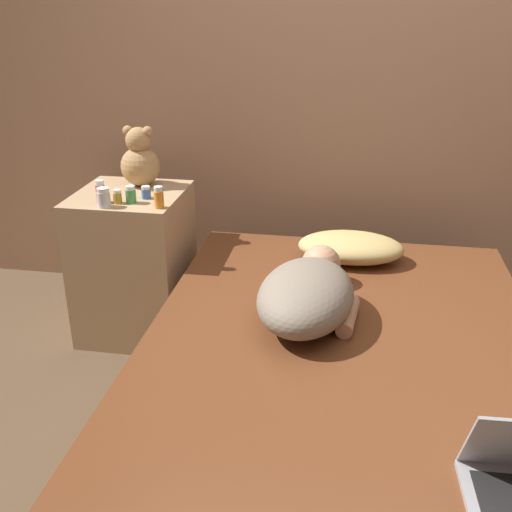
# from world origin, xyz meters

# --- Properties ---
(ground_plane) EXTENTS (12.00, 12.00, 0.00)m
(ground_plane) POSITION_xyz_m (0.00, 0.00, 0.00)
(ground_plane) COLOR brown
(wall_back) EXTENTS (8.00, 0.06, 2.60)m
(wall_back) POSITION_xyz_m (0.00, 1.21, 1.30)
(wall_back) COLOR tan
(wall_back) RESTS_ON ground_plane
(bed) EXTENTS (1.40, 1.85, 0.44)m
(bed) POSITION_xyz_m (0.00, 0.00, 0.22)
(bed) COLOR #4C331E
(bed) RESTS_ON ground_plane
(nightstand) EXTENTS (0.48, 0.49, 0.70)m
(nightstand) POSITION_xyz_m (-1.00, 0.64, 0.35)
(nightstand) COLOR tan
(nightstand) RESTS_ON ground_plane
(pillow) EXTENTS (0.47, 0.29, 0.12)m
(pillow) POSITION_xyz_m (0.01, 0.66, 0.50)
(pillow) COLOR tan
(pillow) RESTS_ON bed
(person_lying) EXTENTS (0.39, 0.69, 0.21)m
(person_lying) POSITION_xyz_m (-0.13, 0.12, 0.53)
(person_lying) COLOR gray
(person_lying) RESTS_ON bed
(teddy_bear) EXTENTS (0.18, 0.18, 0.28)m
(teddy_bear) POSITION_xyz_m (-0.98, 0.77, 0.82)
(teddy_bear) COLOR tan
(teddy_bear) RESTS_ON nightstand
(bottle_orange) EXTENTS (0.04, 0.04, 0.09)m
(bottle_orange) POSITION_xyz_m (-0.80, 0.47, 0.75)
(bottle_orange) COLOR orange
(bottle_orange) RESTS_ON nightstand
(bottle_blue) EXTENTS (0.04, 0.04, 0.06)m
(bottle_blue) POSITION_xyz_m (-0.90, 0.58, 0.73)
(bottle_blue) COLOR #3866B2
(bottle_blue) RESTS_ON nightstand
(bottle_green) EXTENTS (0.04, 0.04, 0.08)m
(bottle_green) POSITION_xyz_m (-0.94, 0.51, 0.74)
(bottle_green) COLOR #3D8E4C
(bottle_green) RESTS_ON nightstand
(bottle_clear) EXTENTS (0.06, 0.06, 0.08)m
(bottle_clear) POSITION_xyz_m (-1.03, 0.44, 0.74)
(bottle_clear) COLOR silver
(bottle_clear) RESTS_ON nightstand
(bottle_amber) EXTENTS (0.04, 0.04, 0.06)m
(bottle_amber) POSITION_xyz_m (-0.99, 0.50, 0.73)
(bottle_amber) COLOR gold
(bottle_amber) RESTS_ON nightstand
(bottle_red) EXTENTS (0.04, 0.04, 0.10)m
(bottle_red) POSITION_xyz_m (-1.07, 0.50, 0.75)
(bottle_red) COLOR #B72D2D
(bottle_red) RESTS_ON nightstand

